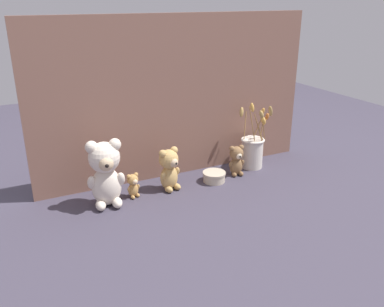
{
  "coord_description": "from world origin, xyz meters",
  "views": [
    {
      "loc": [
        -0.76,
        -1.52,
        0.82
      ],
      "look_at": [
        0.0,
        0.02,
        0.15
      ],
      "focal_mm": 38.0,
      "sensor_mm": 36.0,
      "label": 1
    }
  ],
  "objects_px": {
    "teddy_bear_large": "(106,172)",
    "flower_vase": "(253,149)",
    "teddy_bear_tiny": "(133,185)",
    "decorative_tin_tall": "(214,177)",
    "teddy_bear_medium": "(169,168)",
    "teddy_bear_small": "(236,160)"
  },
  "relations": [
    {
      "from": "teddy_bear_large",
      "to": "flower_vase",
      "type": "height_order",
      "value": "flower_vase"
    },
    {
      "from": "teddy_bear_tiny",
      "to": "decorative_tin_tall",
      "type": "distance_m",
      "value": 0.39
    },
    {
      "from": "teddy_bear_medium",
      "to": "teddy_bear_small",
      "type": "height_order",
      "value": "teddy_bear_medium"
    },
    {
      "from": "teddy_bear_large",
      "to": "teddy_bear_tiny",
      "type": "bearing_deg",
      "value": 11.3
    },
    {
      "from": "flower_vase",
      "to": "teddy_bear_large",
      "type": "bearing_deg",
      "value": -174.73
    },
    {
      "from": "teddy_bear_medium",
      "to": "decorative_tin_tall",
      "type": "bearing_deg",
      "value": -4.24
    },
    {
      "from": "teddy_bear_small",
      "to": "flower_vase",
      "type": "bearing_deg",
      "value": 20.28
    },
    {
      "from": "flower_vase",
      "to": "decorative_tin_tall",
      "type": "height_order",
      "value": "flower_vase"
    },
    {
      "from": "teddy_bear_medium",
      "to": "teddy_bear_small",
      "type": "xyz_separation_m",
      "value": [
        0.36,
        0.0,
        -0.02
      ]
    },
    {
      "from": "teddy_bear_medium",
      "to": "teddy_bear_tiny",
      "type": "height_order",
      "value": "teddy_bear_medium"
    },
    {
      "from": "teddy_bear_small",
      "to": "teddy_bear_tiny",
      "type": "relative_size",
      "value": 1.39
    },
    {
      "from": "teddy_bear_tiny",
      "to": "flower_vase",
      "type": "bearing_deg",
      "value": 4.14
    },
    {
      "from": "teddy_bear_large",
      "to": "decorative_tin_tall",
      "type": "height_order",
      "value": "teddy_bear_large"
    },
    {
      "from": "teddy_bear_small",
      "to": "decorative_tin_tall",
      "type": "height_order",
      "value": "teddy_bear_small"
    },
    {
      "from": "teddy_bear_small",
      "to": "teddy_bear_tiny",
      "type": "xyz_separation_m",
      "value": [
        -0.52,
        -0.0,
        -0.02
      ]
    },
    {
      "from": "teddy_bear_small",
      "to": "teddy_bear_tiny",
      "type": "distance_m",
      "value": 0.53
    },
    {
      "from": "teddy_bear_small",
      "to": "decorative_tin_tall",
      "type": "distance_m",
      "value": 0.15
    },
    {
      "from": "flower_vase",
      "to": "teddy_bear_tiny",
      "type": "bearing_deg",
      "value": -175.86
    },
    {
      "from": "teddy_bear_tiny",
      "to": "decorative_tin_tall",
      "type": "xyz_separation_m",
      "value": [
        0.39,
        -0.02,
        -0.03
      ]
    },
    {
      "from": "teddy_bear_large",
      "to": "teddy_bear_medium",
      "type": "height_order",
      "value": "teddy_bear_large"
    },
    {
      "from": "teddy_bear_large",
      "to": "flower_vase",
      "type": "xyz_separation_m",
      "value": [
        0.77,
        0.07,
        -0.05
      ]
    },
    {
      "from": "teddy_bear_small",
      "to": "decorative_tin_tall",
      "type": "relative_size",
      "value": 1.4
    }
  ]
}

